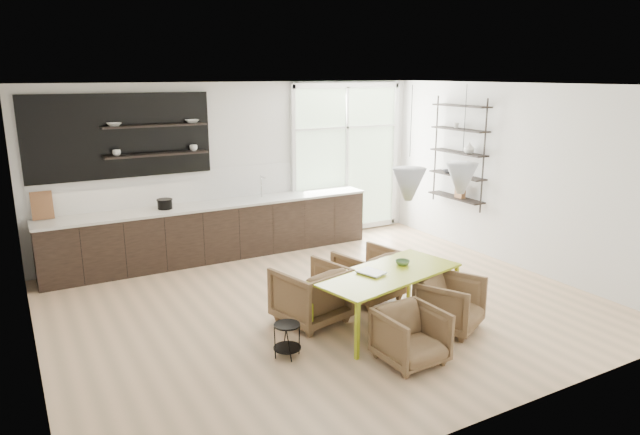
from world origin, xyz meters
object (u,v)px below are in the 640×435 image
Objects in this scene: armchair_front_left at (411,336)px; wire_stool at (287,336)px; armchair_back_right at (368,275)px; armchair_front_right at (450,304)px; armchair_back_left at (311,294)px; dining_table at (387,276)px.

wire_stool is at bearing 143.58° from armchair_front_left.
armchair_back_right is 1.33m from armchair_front_right.
wire_stool is (-0.67, -0.69, -0.11)m from armchair_back_left.
armchair_back_left reaches higher than wire_stool.
armchair_back_right is 1.99× the size of wire_stool.
armchair_back_right is at bearing 76.48° from armchair_front_right.
armchair_back_left is at bearing 1.97° from armchair_back_right.
armchair_back_right is at bearing 29.13° from wire_stool.
armchair_back_left reaches higher than dining_table.
armchair_front_right is at bearing 22.91° from armchair_front_left.
armchair_back_right reaches higher than armchair_front_left.
armchair_back_right is 1.08× the size of armchair_front_right.
armchair_front_right is at bearing 130.01° from armchair_back_left.
armchair_front_left is at bearing -34.55° from wire_stool.
armchair_front_right is at bearing -50.40° from dining_table.
armchair_back_left is (-0.77, 0.55, -0.28)m from dining_table.
armchair_back_right is at bearing -179.24° from armchair_back_left.
dining_table is 2.83× the size of armchair_front_right.
dining_table is at bearing 5.76° from wire_stool.
dining_table is at bearing 114.23° from armchair_front_right.
armchair_front_right is (0.61, -0.47, -0.32)m from dining_table.
wire_stool is (-1.44, -0.14, -0.39)m from dining_table.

